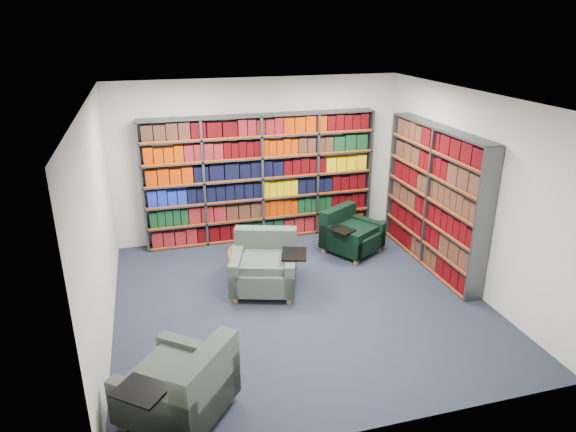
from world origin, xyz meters
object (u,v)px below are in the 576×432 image
object	(u,v)px
chair_green_right	(348,234)
chair_teal_front	(184,389)
coffee_table	(261,257)
chair_teal_left	(265,266)

from	to	relation	value
chair_green_right	chair_teal_front	size ratio (longest dim) A/B	0.85
chair_teal_front	coffee_table	bearing A→B (deg)	62.44
chair_teal_front	chair_green_right	bearing A→B (deg)	47.07
chair_green_right	chair_teal_front	xyz separation A→B (m)	(-3.01, -3.23, 0.04)
chair_teal_left	coffee_table	xyz separation A→B (m)	(0.00, 0.23, 0.04)
chair_green_right	coffee_table	distance (m)	1.76
chair_green_right	coffee_table	world-z (taller)	chair_green_right
chair_teal_front	coffee_table	size ratio (longest dim) A/B	1.29
chair_green_right	coffee_table	size ratio (longest dim) A/B	1.10
chair_green_right	chair_teal_front	distance (m)	4.42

